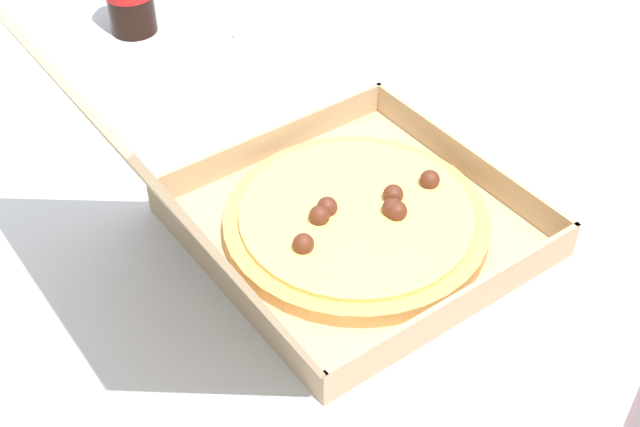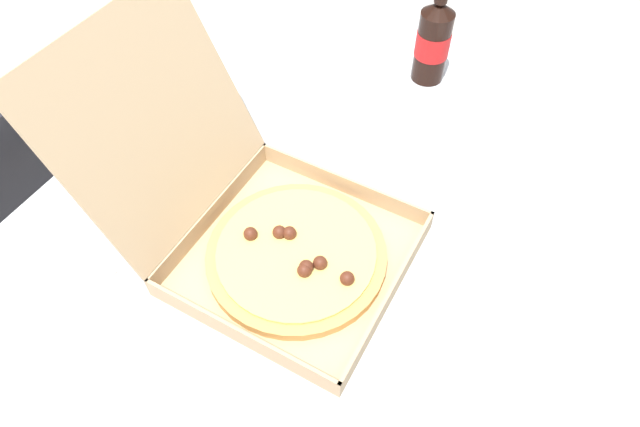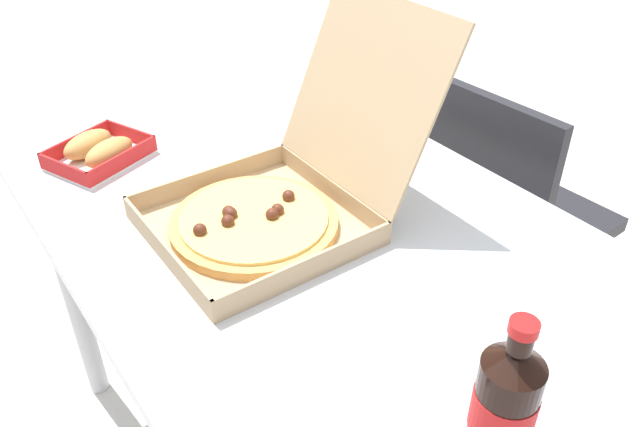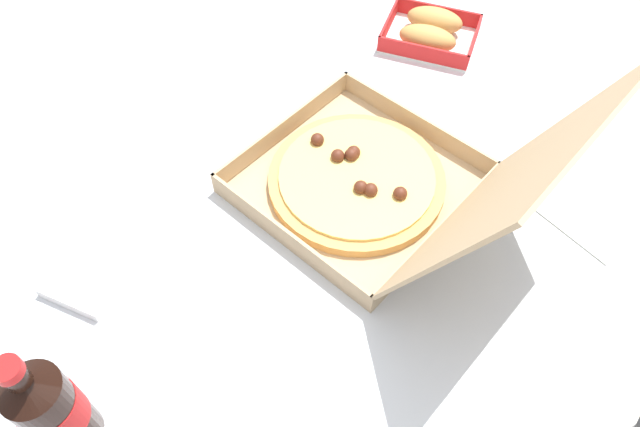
# 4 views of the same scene
# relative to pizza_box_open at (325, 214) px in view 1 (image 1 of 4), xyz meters

# --- Properties ---
(dining_table) EXTENTS (1.33, 0.83, 0.73)m
(dining_table) POSITION_rel_pizza_box_open_xyz_m (0.09, 0.05, -0.13)
(dining_table) COLOR silver
(dining_table) RESTS_ON ground_plane
(pizza_box_open) EXTENTS (0.35, 0.50, 0.37)m
(pizza_box_open) POSITION_rel_pizza_box_open_xyz_m (0.00, 0.00, 0.00)
(pizza_box_open) COLOR tan
(pizza_box_open) RESTS_ON dining_table
(napkin_pile) EXTENTS (0.14, 0.14, 0.02)m
(napkin_pile) POSITION_rel_pizza_box_open_xyz_m (0.42, -0.23, -0.04)
(napkin_pile) COLOR white
(napkin_pile) RESTS_ON dining_table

